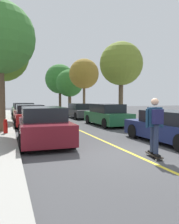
% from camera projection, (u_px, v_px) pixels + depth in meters
% --- Properties ---
extents(ground, '(80.00, 80.00, 0.00)m').
position_uv_depth(ground, '(135.00, 155.00, 7.34)').
color(ground, '#424244').
extents(center_line, '(0.12, 39.20, 0.01)m').
position_uv_depth(center_line, '(92.00, 136.00, 11.10)').
color(center_line, gold).
rests_on(center_line, ground).
extents(parked_car_left_nearest, '(2.11, 4.39, 1.48)m').
position_uv_depth(parked_car_left_nearest, '(43.00, 125.00, 9.44)').
color(parked_car_left_nearest, maroon).
rests_on(parked_car_left_nearest, ground).
extents(parked_car_left_near, '(1.99, 4.51, 1.41)m').
position_uv_depth(parked_car_left_near, '(29.00, 115.00, 15.37)').
color(parked_car_left_near, maroon).
rests_on(parked_car_left_near, ground).
extents(parked_car_left_far, '(2.02, 4.35, 1.42)m').
position_uv_depth(parked_car_left_far, '(24.00, 111.00, 20.88)').
color(parked_car_left_far, '#BCAD89').
rests_on(parked_car_left_far, ground).
extents(parked_car_left_farthest, '(1.97, 4.10, 1.32)m').
position_uv_depth(parked_car_left_farthest, '(20.00, 108.00, 26.53)').
color(parked_car_left_farthest, '#1E5B33').
rests_on(parked_car_left_farthest, ground).
extents(parked_car_right_nearest, '(2.07, 4.45, 1.33)m').
position_uv_depth(parked_car_right_nearest, '(171.00, 127.00, 9.36)').
color(parked_car_right_nearest, navy).
rests_on(parked_car_right_nearest, ground).
extents(parked_car_right_near, '(1.98, 4.32, 1.46)m').
position_uv_depth(parked_car_right_near, '(107.00, 115.00, 15.37)').
color(parked_car_right_near, '#1E5B33').
rests_on(parked_car_right_near, ground).
extents(parked_car_right_far, '(2.04, 4.24, 1.37)m').
position_uv_depth(parked_car_right_far, '(80.00, 111.00, 21.06)').
color(parked_car_right_far, '#38383D').
rests_on(parked_car_right_far, ground).
extents(street_tree_left_near, '(4.30, 4.30, 7.36)m').
position_uv_depth(street_tree_left_near, '(2.00, 55.00, 18.26)').
color(street_tree_left_near, '#4C3823').
rests_on(street_tree_left_near, sidewalk_left).
extents(street_tree_right_nearest, '(3.24, 3.24, 5.93)m').
position_uv_depth(street_tree_right_nearest, '(121.00, 64.00, 16.99)').
color(street_tree_right_nearest, brown).
rests_on(street_tree_right_nearest, sidewalk_right).
extents(street_tree_right_near, '(3.33, 3.33, 6.10)m').
position_uv_depth(street_tree_right_near, '(84.00, 74.00, 25.22)').
color(street_tree_right_near, brown).
rests_on(street_tree_right_near, sidewalk_right).
extents(street_tree_right_far, '(3.74, 3.74, 5.65)m').
position_uv_depth(street_tree_right_far, '(70.00, 83.00, 31.14)').
color(street_tree_right_far, brown).
rests_on(street_tree_right_far, sidewalk_right).
extents(street_tree_right_farthest, '(4.78, 4.78, 7.22)m').
position_uv_depth(street_tree_right_farthest, '(60.00, 79.00, 36.81)').
color(street_tree_right_farthest, '#3D2D1E').
rests_on(street_tree_right_farthest, sidewalk_right).
extents(fire_hydrant, '(0.20, 0.20, 0.70)m').
position_uv_depth(fire_hydrant, '(6.00, 126.00, 11.07)').
color(fire_hydrant, '#B2140F').
rests_on(fire_hydrant, sidewalk_left).
extents(skateboard, '(0.37, 0.87, 0.10)m').
position_uv_depth(skateboard, '(154.00, 155.00, 7.03)').
color(skateboard, black).
rests_on(skateboard, ground).
extents(skateboarder, '(0.59, 0.71, 1.75)m').
position_uv_depth(skateboarder, '(155.00, 123.00, 6.93)').
color(skateboarder, black).
rests_on(skateboarder, skateboard).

